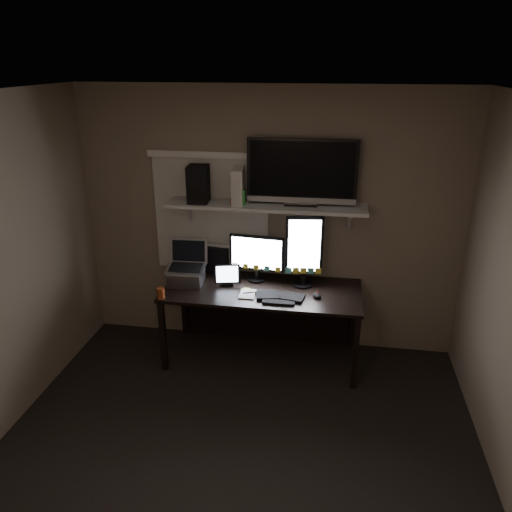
% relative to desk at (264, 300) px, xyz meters
% --- Properties ---
extents(floor, '(3.60, 3.60, 0.00)m').
position_rel_desk_xyz_m(floor, '(0.00, -1.55, -0.55)').
color(floor, black).
rests_on(floor, ground).
extents(ceiling, '(3.60, 3.60, 0.00)m').
position_rel_desk_xyz_m(ceiling, '(0.00, -1.55, 1.95)').
color(ceiling, silver).
rests_on(ceiling, back_wall).
extents(back_wall, '(3.60, 0.00, 3.60)m').
position_rel_desk_xyz_m(back_wall, '(0.00, 0.25, 0.70)').
color(back_wall, '#6B5C4D').
rests_on(back_wall, floor).
extents(window_blinds, '(1.10, 0.02, 1.10)m').
position_rel_desk_xyz_m(window_blinds, '(-0.55, 0.24, 0.75)').
color(window_blinds, beige).
rests_on(window_blinds, back_wall).
extents(desk, '(1.80, 0.75, 0.73)m').
position_rel_desk_xyz_m(desk, '(0.00, 0.00, 0.00)').
color(desk, black).
rests_on(desk, floor).
extents(wall_shelf, '(1.80, 0.35, 0.03)m').
position_rel_desk_xyz_m(wall_shelf, '(0.00, 0.08, 0.91)').
color(wall_shelf, '#AFB0AB').
rests_on(wall_shelf, back_wall).
extents(monitor_landscape, '(0.52, 0.10, 0.46)m').
position_rel_desk_xyz_m(monitor_landscape, '(-0.08, 0.07, 0.40)').
color(monitor_landscape, black).
rests_on(monitor_landscape, desk).
extents(monitor_portrait, '(0.35, 0.10, 0.68)m').
position_rel_desk_xyz_m(monitor_portrait, '(0.36, 0.03, 0.52)').
color(monitor_portrait, black).
rests_on(monitor_portrait, desk).
extents(keyboard, '(0.43, 0.17, 0.03)m').
position_rel_desk_xyz_m(keyboard, '(0.18, -0.27, 0.19)').
color(keyboard, black).
rests_on(keyboard, desk).
extents(mouse, '(0.09, 0.12, 0.04)m').
position_rel_desk_xyz_m(mouse, '(0.50, -0.21, 0.20)').
color(mouse, black).
rests_on(mouse, desk).
extents(notepad, '(0.14, 0.20, 0.01)m').
position_rel_desk_xyz_m(notepad, '(-0.11, -0.26, 0.18)').
color(notepad, beige).
rests_on(notepad, desk).
extents(tablet, '(0.25, 0.15, 0.21)m').
position_rel_desk_xyz_m(tablet, '(-0.33, -0.09, 0.28)').
color(tablet, black).
rests_on(tablet, desk).
extents(file_sorter, '(0.25, 0.14, 0.29)m').
position_rel_desk_xyz_m(file_sorter, '(-0.48, 0.18, 0.32)').
color(file_sorter, black).
rests_on(file_sorter, desk).
extents(laptop, '(0.37, 0.31, 0.40)m').
position_rel_desk_xyz_m(laptop, '(-0.72, -0.12, 0.38)').
color(laptop, '#ABABB0').
rests_on(laptop, desk).
extents(cup, '(0.09, 0.09, 0.10)m').
position_rel_desk_xyz_m(cup, '(-0.85, -0.45, 0.23)').
color(cup, maroon).
rests_on(cup, desk).
extents(sticky_notes, '(0.30, 0.23, 0.00)m').
position_rel_desk_xyz_m(sticky_notes, '(-0.19, -0.20, 0.18)').
color(sticky_notes, yellow).
rests_on(sticky_notes, desk).
extents(tv, '(0.97, 0.19, 0.58)m').
position_rel_desk_xyz_m(tv, '(0.31, 0.12, 1.22)').
color(tv, black).
rests_on(tv, wall_shelf).
extents(game_console, '(0.11, 0.27, 0.32)m').
position_rel_desk_xyz_m(game_console, '(-0.25, 0.08, 1.08)').
color(game_console, beige).
rests_on(game_console, wall_shelf).
extents(speaker, '(0.20, 0.23, 0.33)m').
position_rel_desk_xyz_m(speaker, '(-0.61, 0.05, 1.09)').
color(speaker, black).
rests_on(speaker, wall_shelf).
extents(bottles, '(0.21, 0.08, 0.13)m').
position_rel_desk_xyz_m(bottles, '(-0.24, -0.00, 0.99)').
color(bottles, '#A50F0C').
rests_on(bottles, wall_shelf).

